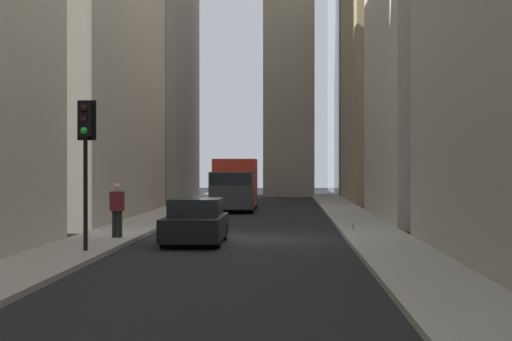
# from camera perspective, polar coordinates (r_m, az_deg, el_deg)

# --- Properties ---
(ground_plane) EXTENTS (135.00, 135.00, 0.00)m
(ground_plane) POSITION_cam_1_polar(r_m,az_deg,el_deg) (27.86, -0.91, -4.73)
(ground_plane) COLOR black
(sidewalk_right) EXTENTS (90.00, 2.20, 0.14)m
(sidewalk_right) POSITION_cam_1_polar(r_m,az_deg,el_deg) (28.45, -10.03, -4.49)
(sidewalk_right) COLOR #A8A399
(sidewalk_right) RESTS_ON ground_plane
(sidewalk_left) EXTENTS (90.00, 2.20, 0.14)m
(sidewalk_left) POSITION_cam_1_polar(r_m,az_deg,el_deg) (27.97, 8.36, -4.57)
(sidewalk_left) COLOR #A8A399
(sidewalk_left) RESTS_ON ground_plane
(building_right_far) EXTENTS (18.30, 10.00, 26.02)m
(building_right_far) POSITION_cam_1_polar(r_m,az_deg,el_deg) (59.86, -9.67, 10.45)
(building_right_far) COLOR gray
(building_right_far) RESTS_ON ground_plane
(building_right_midfar) EXTENTS (18.09, 10.50, 19.40)m
(building_right_midfar) POSITION_cam_1_polar(r_m,az_deg,el_deg) (41.55, -15.02, 10.35)
(building_right_midfar) COLOR #A8A091
(building_right_midfar) RESTS_ON ground_plane
(delivery_truck) EXTENTS (6.46, 2.25, 2.84)m
(delivery_truck) POSITION_cam_1_polar(r_m,az_deg,el_deg) (45.49, -1.47, -0.95)
(delivery_truck) COLOR red
(delivery_truck) RESTS_ON ground_plane
(sedan_black) EXTENTS (4.30, 1.78, 1.42)m
(sedan_black) POSITION_cam_1_polar(r_m,az_deg,el_deg) (26.36, -4.15, -3.57)
(sedan_black) COLOR black
(sedan_black) RESTS_ON ground_plane
(traffic_light_foreground) EXTENTS (0.43, 0.52, 4.11)m
(traffic_light_foreground) POSITION_cam_1_polar(r_m,az_deg,el_deg) (23.24, -11.56, 2.07)
(traffic_light_foreground) COLOR black
(traffic_light_foreground) RESTS_ON sidewalk_right
(pedestrian) EXTENTS (0.26, 0.44, 1.75)m
(pedestrian) POSITION_cam_1_polar(r_m,az_deg,el_deg) (27.31, -9.46, -2.54)
(pedestrian) COLOR black
(pedestrian) RESTS_ON sidewalk_right
(discarded_bottle) EXTENTS (0.07, 0.07, 0.27)m
(discarded_bottle) POSITION_cam_1_polar(r_m,az_deg,el_deg) (30.47, 6.62, -3.83)
(discarded_bottle) COLOR #999EA3
(discarded_bottle) RESTS_ON sidewalk_left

